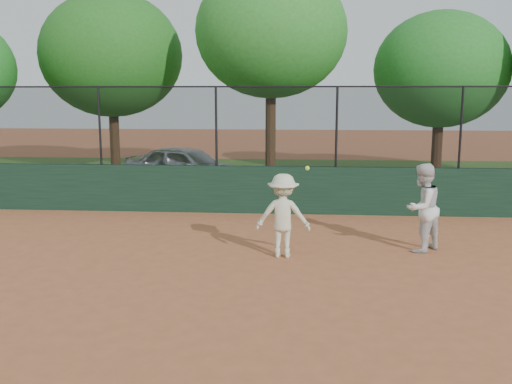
# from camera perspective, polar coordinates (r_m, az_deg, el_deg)

# --- Properties ---
(ground) EXTENTS (80.00, 80.00, 0.00)m
(ground) POSITION_cam_1_polar(r_m,az_deg,el_deg) (8.92, -6.33, -9.98)
(ground) COLOR #B06038
(ground) RESTS_ON ground
(back_wall) EXTENTS (26.00, 0.20, 1.20)m
(back_wall) POSITION_cam_1_polar(r_m,az_deg,el_deg) (14.53, -1.97, 0.26)
(back_wall) COLOR #163121
(back_wall) RESTS_ON ground
(grass_strip) EXTENTS (36.00, 12.00, 0.01)m
(grass_strip) POSITION_cam_1_polar(r_m,az_deg,el_deg) (20.53, -0.09, 1.40)
(grass_strip) COLOR #2B4E18
(grass_strip) RESTS_ON ground
(parked_car) EXTENTS (4.39, 2.95, 1.39)m
(parked_car) POSITION_cam_1_polar(r_m,az_deg,el_deg) (18.24, -6.94, 2.45)
(parked_car) COLOR #A2A6AB
(parked_car) RESTS_ON ground
(player_second) EXTENTS (1.05, 1.04, 1.71)m
(player_second) POSITION_cam_1_polar(r_m,az_deg,el_deg) (11.38, 16.26, -1.52)
(player_second) COLOR silver
(player_second) RESTS_ON ground
(player_main) EXTENTS (1.04, 0.63, 1.74)m
(player_main) POSITION_cam_1_polar(r_m,az_deg,el_deg) (10.57, 2.72, -2.37)
(player_main) COLOR beige
(player_main) RESTS_ON ground
(fence_assembly) EXTENTS (26.00, 0.06, 2.00)m
(fence_assembly) POSITION_cam_1_polar(r_m,az_deg,el_deg) (14.36, -2.13, 6.72)
(fence_assembly) COLOR black
(fence_assembly) RESTS_ON back_wall
(tree_1) EXTENTS (5.29, 4.81, 6.70)m
(tree_1) POSITION_cam_1_polar(r_m,az_deg,el_deg) (22.37, -14.28, 13.12)
(tree_1) COLOR #452C17
(tree_1) RESTS_ON ground
(tree_2) EXTENTS (5.05, 4.59, 7.20)m
(tree_2) POSITION_cam_1_polar(r_m,az_deg,el_deg) (19.58, 1.51, 15.67)
(tree_2) COLOR #4B301A
(tree_2) RESTS_ON ground
(tree_3) EXTENTS (4.54, 4.13, 5.77)m
(tree_3) POSITION_cam_1_polar(r_m,az_deg,el_deg) (20.72, 18.01, 11.53)
(tree_3) COLOR #402615
(tree_3) RESTS_ON ground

